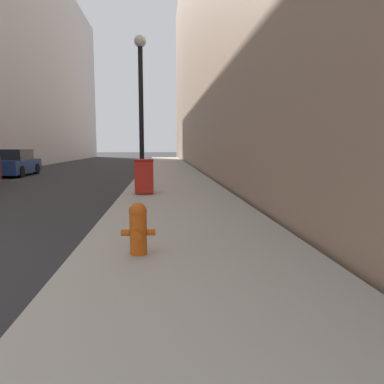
{
  "coord_description": "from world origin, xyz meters",
  "views": [
    {
      "loc": [
        5.41,
        -4.19,
        1.66
      ],
      "look_at": [
        7.18,
        17.74,
        -1.04
      ],
      "focal_mm": 35.0,
      "sensor_mm": 36.0,
      "label": 1
    }
  ],
  "objects_px": {
    "parked_sedan_near": "(13,164)",
    "trash_bin": "(144,176)",
    "fire_hydrant": "(138,227)",
    "lamppost": "(141,100)"
  },
  "relations": [
    {
      "from": "parked_sedan_near",
      "to": "trash_bin",
      "type": "bearing_deg",
      "value": -51.52
    },
    {
      "from": "fire_hydrant",
      "to": "lamppost",
      "type": "height_order",
      "value": "lamppost"
    },
    {
      "from": "fire_hydrant",
      "to": "trash_bin",
      "type": "distance_m",
      "value": 6.81
    },
    {
      "from": "trash_bin",
      "to": "parked_sedan_near",
      "type": "distance_m",
      "value": 12.47
    },
    {
      "from": "fire_hydrant",
      "to": "lamppost",
      "type": "xyz_separation_m",
      "value": [
        -0.42,
        9.23,
        2.85
      ]
    },
    {
      "from": "parked_sedan_near",
      "to": "fire_hydrant",
      "type": "bearing_deg",
      "value": -64.25
    },
    {
      "from": "fire_hydrant",
      "to": "lamppost",
      "type": "bearing_deg",
      "value": 92.58
    },
    {
      "from": "trash_bin",
      "to": "parked_sedan_near",
      "type": "height_order",
      "value": "parked_sedan_near"
    },
    {
      "from": "fire_hydrant",
      "to": "trash_bin",
      "type": "bearing_deg",
      "value": 91.92
    },
    {
      "from": "fire_hydrant",
      "to": "parked_sedan_near",
      "type": "distance_m",
      "value": 18.39
    }
  ]
}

